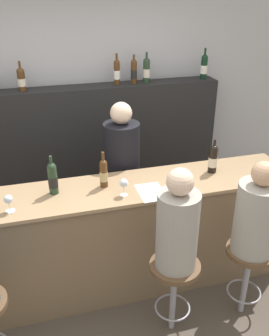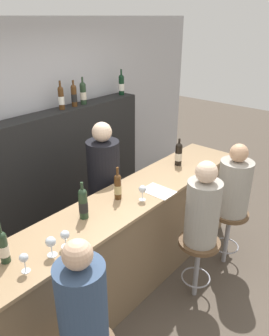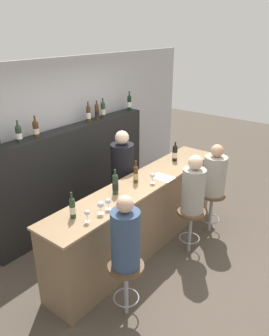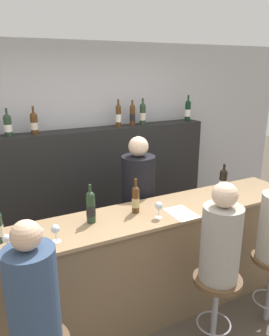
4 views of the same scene
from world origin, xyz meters
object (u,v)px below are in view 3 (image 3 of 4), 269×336
at_px(wine_bottle_counter_3, 175,153).
at_px(wine_glass_3, 153,176).
at_px(wine_bottle_counter_2, 136,174).
at_px(wine_bottle_backbar_3, 36,129).
at_px(wine_glass_1, 101,205).
at_px(guest_seated_left, 125,237).
at_px(guest_seated_right, 215,173).
at_px(wine_glass_0, 87,213).
at_px(wine_bottle_counter_0, 72,207).
at_px(bar_stool_middle, 191,219).
at_px(wine_bottle_counter_1, 115,184).
at_px(wine_bottle_backbar_7, 129,103).
at_px(bar_stool_left, 126,276).
at_px(wine_bottle_backbar_5, 97,112).
at_px(wine_bottle_backbar_6, 103,110).
at_px(wine_bottle_backbar_2, 19,133).
at_px(wine_glass_2, 108,202).
at_px(bartender, 123,186).
at_px(wine_bottle_backbar_4, 89,113).
at_px(guest_seated_middle, 193,188).
at_px(bar_stool_right, 212,201).

height_order(wine_bottle_counter_3, wine_glass_3, wine_bottle_counter_3).
xyz_separation_m(wine_bottle_counter_2, wine_glass_3, (0.13, -0.19, -0.02)).
relative_size(wine_bottle_backbar_3, wine_glass_1, 1.98).
height_order(guest_seated_left, guest_seated_right, guest_seated_left).
bearing_deg(wine_bottle_counter_2, wine_glass_0, -170.24).
xyz_separation_m(wine_bottle_counter_0, bar_stool_middle, (1.53, -0.66, -0.66)).
height_order(wine_bottle_counter_1, wine_bottle_backbar_3, wine_bottle_backbar_3).
height_order(wine_bottle_counter_0, wine_bottle_backbar_7, wine_bottle_backbar_7).
relative_size(wine_glass_3, bar_stool_left, 0.22).
height_order(wine_bottle_backbar_5, bar_stool_middle, wine_bottle_backbar_5).
bearing_deg(wine_bottle_backbar_6, wine_bottle_backbar_2, 180.00).
height_order(wine_glass_2, bar_stool_left, wine_glass_2).
bearing_deg(wine_bottle_counter_3, guest_seated_left, -161.85).
distance_m(wine_bottle_backbar_2, wine_bottle_backbar_3, 0.27).
relative_size(wine_bottle_backbar_7, wine_glass_3, 2.35).
xyz_separation_m(wine_bottle_counter_1, wine_bottle_backbar_5, (1.04, 1.29, 0.53)).
height_order(wine_bottle_backbar_3, bartender, wine_bottle_backbar_3).
relative_size(wine_bottle_backbar_4, wine_bottle_backbar_5, 1.06).
relative_size(wine_bottle_backbar_7, guest_seated_left, 0.42).
xyz_separation_m(wine_bottle_backbar_7, wine_glass_2, (-2.22, -1.48, -0.58)).
relative_size(wine_glass_1, wine_glass_3, 1.04).
relative_size(wine_bottle_counter_1, wine_bottle_backbar_3, 1.09).
distance_m(wine_bottle_backbar_7, bar_stool_left, 3.38).
xyz_separation_m(wine_bottle_backbar_4, guest_seated_middle, (-0.03, -1.95, -0.71)).
relative_size(guest_seated_right, bartender, 0.48).
bearing_deg(guest_seated_middle, wine_bottle_backbar_6, 79.46).
bearing_deg(wine_bottle_backbar_6, bartender, -121.02).
bearing_deg(bar_stool_middle, wine_bottle_backbar_6, 79.46).
xyz_separation_m(wine_glass_3, guest_seated_middle, (0.28, -0.47, -0.14)).
xyz_separation_m(wine_bottle_backbar_6, wine_bottle_backbar_7, (0.70, 0.00, 0.00)).
bearing_deg(wine_bottle_counter_3, wine_bottle_backbar_7, 70.02).
distance_m(wine_bottle_counter_1, wine_glass_2, 0.39).
distance_m(wine_bottle_backbar_7, wine_glass_0, 3.01).
height_order(wine_bottle_backbar_2, wine_glass_2, wine_bottle_backbar_2).
relative_size(wine_bottle_backbar_2, guest_seated_left, 0.36).
bearing_deg(wine_bottle_backbar_3, bar_stool_middle, -63.23).
xyz_separation_m(wine_glass_1, bar_stool_right, (1.94, -0.47, -0.64)).
height_order(wine_bottle_counter_0, wine_bottle_backbar_3, wine_bottle_backbar_3).
distance_m(wine_bottle_backbar_5, guest_seated_left, 2.64).
bearing_deg(wine_bottle_backbar_5, bar_stool_middle, -96.35).
bearing_deg(wine_bottle_counter_1, wine_glass_1, -157.99).
height_order(bar_stool_left, bartender, bartender).
height_order(wine_bottle_counter_1, wine_bottle_backbar_5, wine_bottle_backbar_5).
distance_m(wine_bottle_backbar_2, wine_glass_2, 1.58).
distance_m(wine_bottle_backbar_5, bar_stool_right, 2.33).
distance_m(wine_glass_1, bar_stool_right, 2.10).
height_order(wine_bottle_backbar_7, wine_glass_1, wine_bottle_backbar_7).
height_order(wine_bottle_backbar_6, guest_seated_left, wine_bottle_backbar_6).
distance_m(wine_bottle_counter_2, bar_stool_right, 1.41).
height_order(wine_bottle_counter_2, wine_glass_0, wine_bottle_counter_2).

